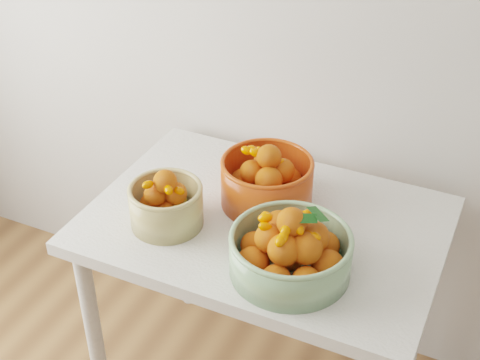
{
  "coord_description": "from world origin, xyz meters",
  "views": [
    {
      "loc": [
        0.26,
        0.2,
        1.91
      ],
      "look_at": [
        -0.35,
        1.52,
        0.92
      ],
      "focal_mm": 50.0,
      "sensor_mm": 36.0,
      "label": 1
    }
  ],
  "objects_px": {
    "table": "(264,245)",
    "bowl_cream": "(166,204)",
    "bowl_green": "(291,250)",
    "bowl_orange": "(267,181)"
  },
  "relations": [
    {
      "from": "bowl_green",
      "to": "bowl_orange",
      "type": "bearing_deg",
      "value": 124.44
    },
    {
      "from": "bowl_cream",
      "to": "bowl_orange",
      "type": "distance_m",
      "value": 0.3
    },
    {
      "from": "bowl_cream",
      "to": "table",
      "type": "bearing_deg",
      "value": 28.55
    },
    {
      "from": "bowl_cream",
      "to": "bowl_orange",
      "type": "xyz_separation_m",
      "value": [
        0.21,
        0.21,
        0.01
      ]
    },
    {
      "from": "table",
      "to": "bowl_cream",
      "type": "xyz_separation_m",
      "value": [
        -0.24,
        -0.13,
        0.16
      ]
    },
    {
      "from": "table",
      "to": "bowl_green",
      "type": "distance_m",
      "value": 0.28
    },
    {
      "from": "bowl_cream",
      "to": "bowl_green",
      "type": "distance_m",
      "value": 0.39
    },
    {
      "from": "bowl_green",
      "to": "table",
      "type": "bearing_deg",
      "value": 129.47
    },
    {
      "from": "bowl_cream",
      "to": "bowl_green",
      "type": "bearing_deg",
      "value": -6.36
    },
    {
      "from": "bowl_orange",
      "to": "bowl_green",
      "type": "bearing_deg",
      "value": -55.56
    }
  ]
}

